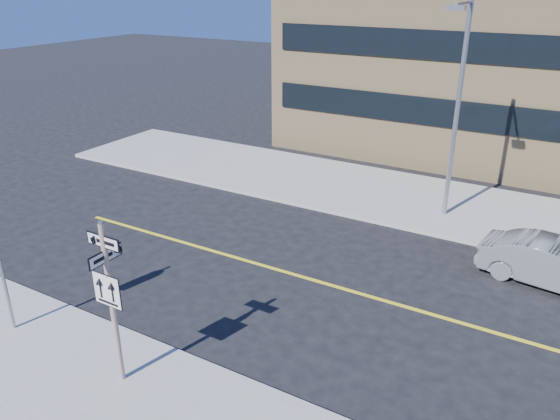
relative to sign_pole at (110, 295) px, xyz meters
The scene contains 4 objects.
ground 3.50m from the sign_pole, 90.00° to the left, with size 120.00×120.00×0.00m, color black.
sign_pole is the anchor object (origin of this frame).
parked_car_b 13.04m from the sign_pole, 50.58° to the left, with size 4.33×1.51×1.43m, color gray.
streetlight_a 14.05m from the sign_pole, 73.23° to the left, with size 0.55×2.25×8.00m.
Camera 1 is at (8.36, -9.48, 8.89)m, focal length 35.00 mm.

